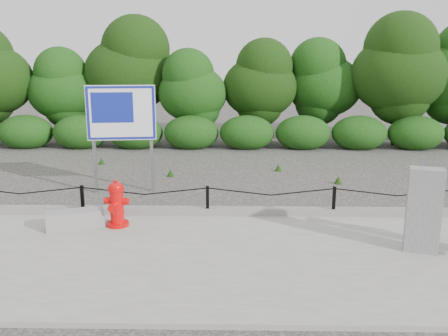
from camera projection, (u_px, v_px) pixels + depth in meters
ground at (208, 219)px, 9.49m from camera, size 90.00×90.00×0.00m
sidewalk at (201, 258)px, 7.53m from camera, size 14.00×4.00×0.08m
curb at (208, 211)px, 9.50m from camera, size 14.00×0.22×0.14m
chain_barrier at (207, 197)px, 9.38m from camera, size 10.06×0.06×0.60m
treeline at (239, 75)px, 17.63m from camera, size 20.54×3.78×4.67m
fire_hydrant at (117, 204)px, 8.76m from camera, size 0.47×0.48×0.88m
concrete_block at (75, 219)px, 8.72m from camera, size 1.08×0.71×0.33m
utility_cabinet at (423, 210)px, 7.57m from camera, size 0.59×0.44×1.51m
advertising_sign at (121, 118)px, 10.99m from camera, size 1.58×0.31×2.54m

